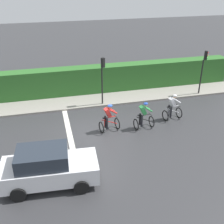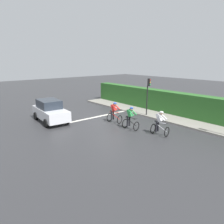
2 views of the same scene
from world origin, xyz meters
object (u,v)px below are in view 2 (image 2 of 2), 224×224
(cyclist_mid, at_px, (114,113))
(traffic_light_near_crossing, at_px, (148,91))
(car_white, at_px, (50,111))
(cyclist_second, at_px, (130,119))
(cyclist_lead, at_px, (160,124))

(cyclist_mid, relative_size, traffic_light_near_crossing, 0.50)
(cyclist_mid, distance_m, car_white, 5.17)
(cyclist_second, bearing_deg, traffic_light_near_crossing, -156.65)
(car_white, relative_size, traffic_light_near_crossing, 1.26)
(cyclist_second, relative_size, traffic_light_near_crossing, 0.50)
(cyclist_lead, bearing_deg, cyclist_second, -73.20)
(cyclist_mid, bearing_deg, cyclist_second, 84.26)
(cyclist_lead, xyz_separation_m, cyclist_mid, (0.43, -4.14, 0.00))
(car_white, bearing_deg, cyclist_second, 122.40)
(cyclist_lead, height_order, traffic_light_near_crossing, traffic_light_near_crossing)
(cyclist_mid, distance_m, traffic_light_near_crossing, 3.81)
(cyclist_second, distance_m, car_white, 6.62)
(cyclist_mid, height_order, traffic_light_near_crossing, traffic_light_near_crossing)
(cyclist_second, height_order, traffic_light_near_crossing, traffic_light_near_crossing)
(cyclist_lead, height_order, cyclist_mid, same)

